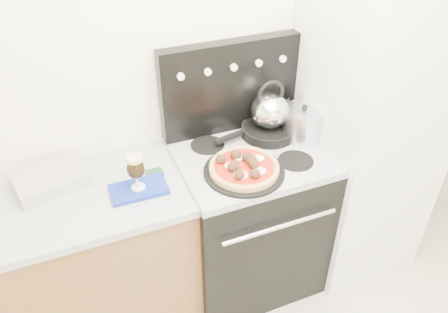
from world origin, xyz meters
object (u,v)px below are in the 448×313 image
fridge (366,123)px  beer_glass (136,172)px  oven_mitt (139,189)px  base_cabinet (47,277)px  skillet (268,130)px  stove_body (247,221)px  pizza_pan (244,171)px  stock_pot (303,124)px  pizza (244,166)px  tea_kettle (270,108)px

fridge → beer_glass: fridge is taller
oven_mitt → base_cabinet: bearing=171.0°
base_cabinet → skillet: size_ratio=4.89×
stove_body → pizza_pan: bearing=-126.1°
pizza_pan → stock_pot: (0.42, 0.17, 0.07)m
stove_body → stock_pot: bearing=6.9°
base_cabinet → fridge: fridge is taller
fridge → pizza_pan: 0.81m
stove_body → fridge: fridge is taller
fridge → stock_pot: bearing=170.3°
fridge → oven_mitt: bearing=-178.7°
base_cabinet → stove_body: (1.10, -0.02, 0.01)m
base_cabinet → pizza: size_ratio=4.29×
fridge → stock_pot: 0.38m
pizza → stock_pot: size_ratio=1.55×
skillet → oven_mitt: bearing=-166.9°
beer_glass → base_cabinet: bearing=171.0°
base_cabinet → stock_pot: 1.54m
fridge → stock_pot: (-0.38, 0.06, 0.05)m
oven_mitt → stock_pot: 0.93m
fridge → skillet: size_ratio=6.41×
pizza → skillet: bearing=44.4°
oven_mitt → skillet: 0.78m
stove_body → beer_glass: beer_glass is taller
stock_pot → pizza_pan: bearing=-157.6°
stove_body → stock_pot: stock_pot is taller
pizza_pan → tea_kettle: size_ratio=1.75×
pizza → fridge: bearing=7.8°
fridge → oven_mitt: 1.30m
stock_pot → skillet: bearing=152.2°
base_cabinet → tea_kettle: bearing=4.4°
beer_glass → stock_pot: size_ratio=0.82×
stove_body → pizza_pan: 0.51m
oven_mitt → beer_glass: size_ratio=1.46×
base_cabinet → stock_pot: size_ratio=6.67×
fridge → stock_pot: size_ratio=8.75×
pizza_pan → tea_kettle: tea_kettle is taller
oven_mitt → fridge: bearing=1.3°
fridge → tea_kettle: bearing=164.6°
stove_body → fridge: size_ratio=0.46×
skillet → tea_kettle: 0.14m
pizza_pan → pizza: 0.03m
tea_kettle → base_cabinet: bearing=175.6°
base_cabinet → stove_body: 1.11m
oven_mitt → tea_kettle: size_ratio=1.16×
stove_body → oven_mitt: size_ratio=3.37×
skillet → stove_body: bearing=-143.3°
oven_mitt → pizza_pan: 0.51m
stove_body → oven_mitt: (-0.60, -0.06, 0.47)m
stock_pot → pizza: bearing=-157.6°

